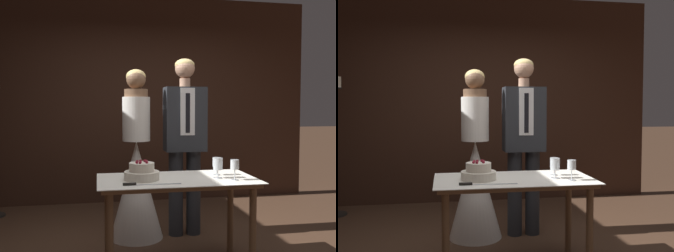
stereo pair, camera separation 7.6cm
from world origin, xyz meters
TOP-DOWN VIEW (x-y plane):
  - wall_back at (0.00, 2.30)m, footprint 4.88×0.12m
  - cake_table at (0.02, -0.03)m, footprint 1.29×0.69m
  - tiered_cake at (-0.27, -0.04)m, footprint 0.28×0.28m
  - cake_knife at (-0.30, -0.24)m, footprint 0.44×0.03m
  - wine_glass_near at (0.39, 0.05)m, footprint 0.07×0.07m
  - wine_glass_middle at (0.36, -0.08)m, footprint 0.08×0.08m
  - wine_glass_far at (0.46, -0.19)m, footprint 0.07×0.07m
  - bride at (-0.23, 0.76)m, footprint 0.54×0.54m
  - groom at (0.28, 0.76)m, footprint 0.42×0.25m

SIDE VIEW (x-z plane):
  - bride at x=-0.23m, z-range -0.23..1.48m
  - cake_table at x=0.02m, z-range 0.27..1.03m
  - cake_knife at x=-0.30m, z-range 0.75..0.77m
  - tiered_cake at x=-0.27m, z-range 0.73..0.89m
  - wine_glass_near at x=0.39m, z-range 0.78..0.93m
  - wine_glass_middle at x=0.36m, z-range 0.78..0.94m
  - wine_glass_far at x=0.46m, z-range 0.79..0.95m
  - groom at x=0.28m, z-range 0.11..1.94m
  - wall_back at x=0.00m, z-range 0.00..2.88m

